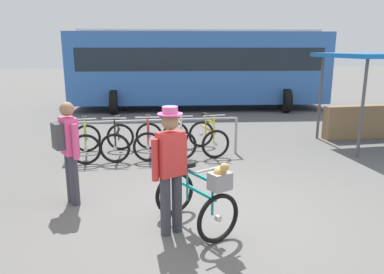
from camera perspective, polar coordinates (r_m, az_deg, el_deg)
name	(u,v)px	position (r m, az deg, el deg)	size (l,w,h in m)	color
ground_plane	(207,217)	(5.62, 2.26, -12.17)	(80.00, 80.00, 0.00)	#605E5B
bike_rack_rail	(153,128)	(8.37, -5.98, 1.45)	(3.91, 0.19, 0.88)	#99999E
racked_bike_lime	(86,142)	(8.68, -15.96, -0.72)	(0.79, 1.19, 0.98)	black
racked_bike_black	(118,141)	(8.62, -11.34, -0.56)	(0.71, 1.14, 0.98)	black
racked_bike_red	(149,140)	(8.62, -6.69, -0.39)	(0.69, 1.12, 0.97)	black
racked_bike_white	(179,138)	(8.67, -2.06, -0.22)	(0.73, 1.13, 0.97)	black
racked_bike_yellow	(208,137)	(8.78, 2.48, -0.05)	(0.84, 1.19, 0.97)	black
featured_bicycle	(200,197)	(5.04, 1.26, -9.23)	(1.09, 1.26, 1.09)	black
person_with_featured_bike	(171,166)	(4.83, -3.30, -4.43)	(0.48, 0.34, 1.72)	#383842
pedestrian_with_backpack	(68,147)	(6.07, -18.45, -1.44)	(0.43, 0.47, 1.64)	#383842
bus_distant	(199,65)	(15.15, 1.05, 11.00)	(10.13, 3.79, 3.08)	#3366B7
market_stall	(378,89)	(10.80, 26.71, 6.64)	(3.26, 2.52, 2.30)	#4C4C51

